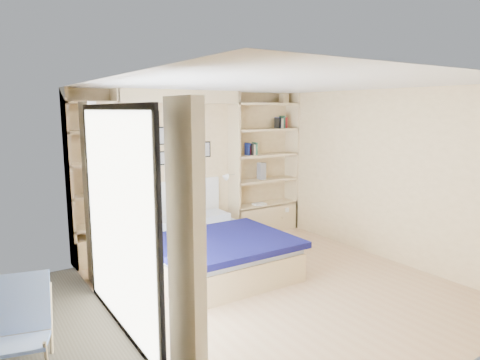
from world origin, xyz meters
TOP-DOWN VIEW (x-y plane):
  - ground at (0.00, 0.00)m, footprint 4.50×4.50m
  - room_shell at (-0.39, 1.52)m, footprint 4.50×4.50m
  - bed at (-0.44, 0.98)m, footprint 1.80×2.38m
  - photo_gallery at (-0.45, 2.22)m, footprint 1.48×0.02m
  - reading_lamps at (-0.30, 2.00)m, footprint 1.92×0.12m
  - shelf_decor at (1.08, 2.07)m, footprint 3.57×0.23m
  - deck_chair at (-2.88, -0.09)m, footprint 0.62×0.84m

SIDE VIEW (x-z plane):
  - ground at x=0.00m, z-range 0.00..0.00m
  - bed at x=-0.44m, z-range -0.25..0.82m
  - deck_chair at x=-2.88m, z-range -0.02..0.74m
  - room_shell at x=-0.39m, z-range -1.17..3.33m
  - reading_lamps at x=-0.30m, z-range 1.03..1.17m
  - photo_gallery at x=-0.45m, z-range 1.19..2.01m
  - shelf_decor at x=1.08m, z-range 0.66..2.69m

